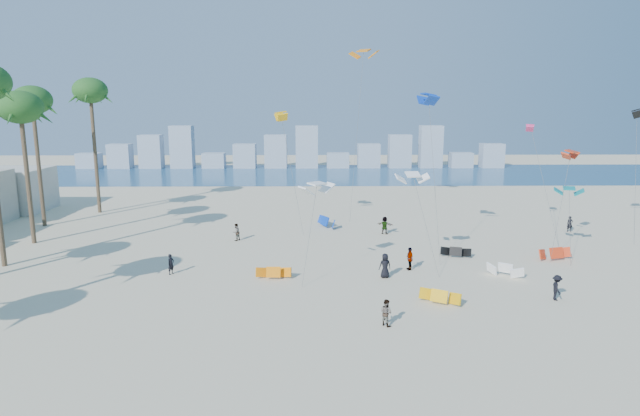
{
  "coord_description": "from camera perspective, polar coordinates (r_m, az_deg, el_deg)",
  "views": [
    {
      "loc": [
        2.38,
        -23.69,
        12.17
      ],
      "look_at": [
        3.0,
        16.0,
        4.5
      ],
      "focal_mm": 29.64,
      "sensor_mm": 36.0,
      "label": 1
    }
  ],
  "objects": [
    {
      "name": "distant_skyline",
      "position": [
        106.14,
        -2.83,
        6.02
      ],
      "size": [
        85.0,
        3.0,
        8.4
      ],
      "color": "#9EADBF",
      "rests_on": "ground"
    },
    {
      "name": "kitesurfer_near",
      "position": [
        40.47,
        -15.8,
        -5.86
      ],
      "size": [
        0.6,
        0.66,
        1.52
      ],
      "primitive_type": "imported",
      "rotation": [
        0.0,
        0.0,
        1.02
      ],
      "color": "black",
      "rests_on": "ground"
    },
    {
      "name": "kitesurfer_mid",
      "position": [
        30.48,
        7.15,
        -11.12
      ],
      "size": [
        0.93,
        0.95,
        1.54
      ],
      "primitive_type": "imported",
      "rotation": [
        0.0,
        0.0,
        2.27
      ],
      "color": "gray",
      "rests_on": "ground"
    },
    {
      "name": "ocean",
      "position": [
        96.49,
        -2.3,
        3.69
      ],
      "size": [
        220.0,
        220.0,
        0.0
      ],
      "primitive_type": "plane",
      "color": "navy",
      "rests_on": "ground"
    },
    {
      "name": "kitesurfers_far",
      "position": [
        43.84,
        9.29,
        -4.18
      ],
      "size": [
        33.1,
        19.28,
        1.79
      ],
      "color": "black",
      "rests_on": "ground"
    },
    {
      "name": "ground",
      "position": [
        26.74,
        -6.15,
        -16.21
      ],
      "size": [
        220.0,
        220.0,
        0.0
      ],
      "primitive_type": "plane",
      "color": "beige",
      "rests_on": "ground"
    },
    {
      "name": "flying_kites",
      "position": [
        48.12,
        11.56,
        9.74
      ],
      "size": [
        35.62,
        25.33,
        18.66
      ],
      "color": "white",
      "rests_on": "ground"
    },
    {
      "name": "grounded_kites",
      "position": [
        43.46,
        10.72,
        -4.9
      ],
      "size": [
        25.46,
        24.33,
        1.01
      ],
      "color": "orange",
      "rests_on": "ground"
    }
  ]
}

